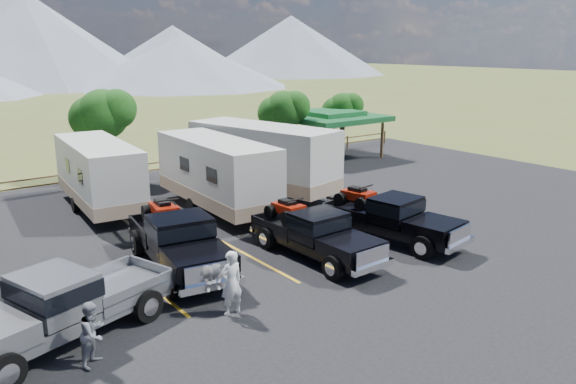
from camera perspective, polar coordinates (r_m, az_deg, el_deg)
ground at (r=18.97m, az=8.40°, el=-9.01°), size 320.00×320.00×0.00m
asphalt_lot at (r=21.00m, az=2.57°, el=-6.40°), size 44.00×34.00×0.04m
stall_lines at (r=21.72m, az=0.89°, el=-5.59°), size 12.12×5.50×0.01m
tree_ne_a at (r=36.40m, az=-0.45°, el=8.26°), size 3.11×2.92×4.76m
tree_ne_b at (r=40.99m, az=5.55°, el=8.43°), size 2.77×2.59×4.27m
tree_north at (r=33.04m, az=-18.31°, el=7.48°), size 3.46×3.24×5.25m
rail_fence at (r=34.56m, az=-11.28°, el=2.80°), size 36.12×0.12×1.00m
pavilion at (r=38.97m, az=4.38°, el=7.62°), size 6.20×6.20×3.22m
rig_left at (r=19.79m, az=-11.08°, el=-4.74°), size 3.02×6.70×2.16m
rig_center at (r=20.46m, az=2.67°, el=-4.14°), size 2.17×5.87×1.94m
rig_right at (r=22.55m, az=10.31°, el=-2.47°), size 2.86×6.24×2.01m
trailer_left at (r=27.49m, az=-18.66°, el=1.64°), size 3.05×9.31×3.22m
trailer_center at (r=26.10m, az=-7.24°, el=1.82°), size 2.83×9.71×3.37m
trailer_right at (r=28.85m, az=-2.62°, el=3.40°), size 4.49×10.36×3.60m
pickup_silver at (r=15.98m, az=-22.08°, el=-10.63°), size 6.68×3.85×1.91m
person_a at (r=16.28m, az=-5.80°, el=-9.17°), size 0.72×0.48×1.94m
person_b at (r=14.71m, az=-19.18°, el=-13.40°), size 1.00×0.98×1.63m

